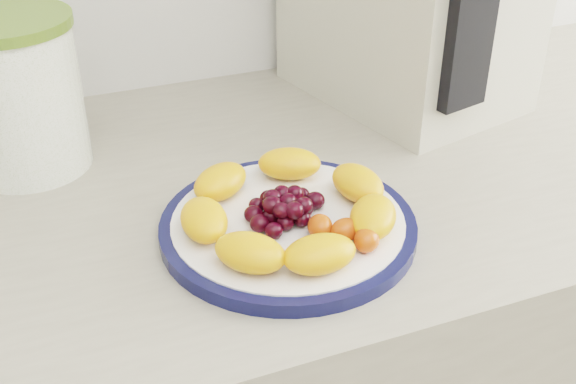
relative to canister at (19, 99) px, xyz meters
name	(u,v)px	position (x,y,z in m)	size (l,w,h in m)	color
plate_rim	(288,227)	(0.23, -0.25, -0.08)	(0.26, 0.26, 0.01)	#10153E
plate_face	(288,226)	(0.23, -0.25, -0.08)	(0.24, 0.24, 0.02)	white
canister	(19,99)	(0.00, 0.00, 0.00)	(0.14, 0.14, 0.17)	#577026
canister_lid	(3,22)	(0.00, 0.00, 0.09)	(0.15, 0.15, 0.01)	#58722A
fruit_plate	(292,209)	(0.23, -0.25, -0.05)	(0.22, 0.22, 0.03)	orange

